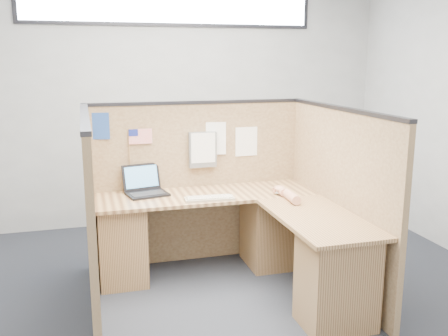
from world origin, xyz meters
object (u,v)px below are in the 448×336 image
object	(u,v)px
l_desk	(238,243)
mouse	(280,192)
laptop	(146,187)
keyboard	(209,198)

from	to	relation	value
l_desk	mouse	distance (m)	0.60
laptop	l_desk	bearing A→B (deg)	-50.36
laptop	keyboard	distance (m)	0.61
l_desk	laptop	xyz separation A→B (m)	(-0.69, 0.55, 0.40)
l_desk	laptop	bearing A→B (deg)	141.31
l_desk	keyboard	size ratio (longest dim) A/B	4.53
l_desk	keyboard	world-z (taller)	keyboard
keyboard	l_desk	bearing A→B (deg)	-39.73
l_desk	laptop	distance (m)	0.97
keyboard	mouse	distance (m)	0.64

